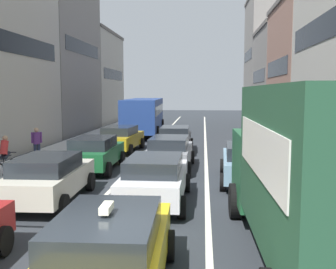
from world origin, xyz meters
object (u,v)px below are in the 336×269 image
Objects in this scene: sedan_left_lane_fourth at (121,138)px; pedestrian_mid_sidewalk at (37,141)px; removalist_box_truck at (314,169)px; coupe_centre_lane_fourth at (175,138)px; sedan_centre_lane_second at (155,178)px; hatchback_centre_lane_third at (170,152)px; bus_mid_queue_primary at (144,113)px; wagon_left_lane_second at (49,177)px; cyclist_on_sidewalk at (5,157)px; taxi_centre_lane_front at (109,252)px; sedan_right_lane_behind_truck at (247,162)px; sedan_left_lane_third at (95,152)px.

pedestrian_mid_sidewalk reaches higher than sedan_left_lane_fourth.
removalist_box_truck is 15.21m from coupe_centre_lane_fourth.
sedan_centre_lane_second and coupe_centre_lane_fourth have the same top height.
hatchback_centre_lane_third is 14.70m from bus_mid_queue_primary.
pedestrian_mid_sidewalk is at bearing 24.44° from wagon_left_lane_second.
removalist_box_truck is at bearing -127.53° from cyclist_on_sidewalk.
cyclist_on_sidewalk is at bearing 42.09° from wagon_left_lane_second.
wagon_left_lane_second is (-6.98, 3.98, -1.18)m from removalist_box_truck.
hatchback_centre_lane_third is at bearing -2.08° from taxi_centre_lane_front.
removalist_box_truck reaches higher than wagon_left_lane_second.
hatchback_centre_lane_third and sedan_right_lane_behind_truck have the same top height.
sedan_centre_lane_second is 10.95m from sedan_left_lane_fourth.
cyclist_on_sidewalk is at bearing 64.44° from sedan_centre_lane_second.
hatchback_centre_lane_third is (3.35, 5.50, 0.00)m from wagon_left_lane_second.
pedestrian_mid_sidewalk is (-3.65, 7.47, 0.15)m from wagon_left_lane_second.
taxi_centre_lane_front reaches higher than sedan_left_lane_fourth.
bus_mid_queue_primary is (-6.95, 23.78, -0.21)m from removalist_box_truck.
bus_mid_queue_primary reaches higher than coupe_centre_lane_fourth.
cyclist_on_sidewalk reaches higher than taxi_centre_lane_front.
hatchback_centre_lane_third is 1.00× the size of coupe_centre_lane_fourth.
cyclist_on_sidewalk reaches higher than sedan_left_lane_third.
taxi_centre_lane_front is 2.62× the size of pedestrian_mid_sidewalk.
sedan_right_lane_behind_truck is (6.48, -1.83, 0.00)m from sedan_left_lane_third.
wagon_left_lane_second is at bearing 59.12° from removalist_box_truck.
sedan_centre_lane_second is at bearing -88.91° from wagon_left_lane_second.
cyclist_on_sidewalk is at bearing 109.94° from hatchback_centre_lane_third.
coupe_centre_lane_fourth is at bearing -1.45° from taxi_centre_lane_front.
removalist_box_truck reaches higher than sedan_left_lane_third.
sedan_left_lane_third is at bearing -62.40° from cyclist_on_sidewalk.
pedestrian_mid_sidewalk reaches higher than sedan_left_lane_third.
sedan_right_lane_behind_truck is (3.17, 3.11, 0.00)m from sedan_centre_lane_second.
wagon_left_lane_second is at bearing -8.39° from pedestrian_mid_sidewalk.
coupe_centre_lane_fourth is at bearing 26.68° from sedan_right_lane_behind_truck.
pedestrian_mid_sidewalk is at bearing 75.45° from hatchback_centre_lane_third.
sedan_right_lane_behind_truck is (-0.46, 7.25, -1.18)m from removalist_box_truck.
taxi_centre_lane_front is at bearing -164.82° from sedan_left_lane_fourth.
removalist_box_truck is 8.13m from wagon_left_lane_second.
sedan_centre_lane_second is 19.94m from bus_mid_queue_primary.
hatchback_centre_lane_third is at bearing 19.79° from removalist_box_truck.
sedan_right_lane_behind_truck is 17.78m from bus_mid_queue_primary.
pedestrian_mid_sidewalk is (-6.93, 12.99, 0.15)m from taxi_centre_lane_front.
bus_mid_queue_primary is at bearing 5.59° from taxi_centre_lane_front.
sedan_left_lane_third is 5.50m from sedan_left_lane_fourth.
bus_mid_queue_primary reaches higher than wagon_left_lane_second.
sedan_left_lane_fourth is at bearing 44.06° from sedan_right_lane_behind_truck.
removalist_box_truck is 4.67× the size of pedestrian_mid_sidewalk.
pedestrian_mid_sidewalk is at bearing 70.16° from sedan_right_lane_behind_truck.
wagon_left_lane_second is at bearing -176.43° from sedan_left_lane_fourth.
sedan_centre_lane_second is at bearing -178.80° from hatchback_centre_lane_third.
bus_mid_queue_primary is (-3.17, 9.09, 0.96)m from coupe_centre_lane_fourth.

